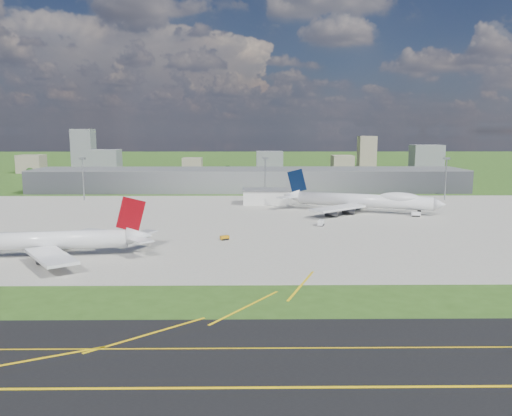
{
  "coord_description": "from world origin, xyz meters",
  "views": [
    {
      "loc": [
        1.1,
        -186.07,
        41.57
      ],
      "look_at": [
        3.45,
        25.18,
        9.0
      ],
      "focal_mm": 35.0,
      "sensor_mm": 36.0,
      "label": 1
    }
  ],
  "objects_px": {
    "airliner_red_twin": "(44,241)",
    "airliner_blue_quad": "(364,201)",
    "van_white_far": "(416,214)",
    "tug_yellow": "(225,238)",
    "van_white_near": "(321,223)"
  },
  "relations": [
    {
      "from": "airliner_red_twin",
      "to": "airliner_blue_quad",
      "type": "height_order",
      "value": "airliner_blue_quad"
    },
    {
      "from": "airliner_blue_quad",
      "to": "van_white_far",
      "type": "height_order",
      "value": "airliner_blue_quad"
    },
    {
      "from": "airliner_blue_quad",
      "to": "tug_yellow",
      "type": "relative_size",
      "value": 20.93
    },
    {
      "from": "airliner_red_twin",
      "to": "airliner_blue_quad",
      "type": "xyz_separation_m",
      "value": [
        127.17,
        91.84,
        0.7
      ]
    },
    {
      "from": "airliner_red_twin",
      "to": "van_white_near",
      "type": "bearing_deg",
      "value": -157.85
    },
    {
      "from": "van_white_near",
      "to": "airliner_red_twin",
      "type": "bearing_deg",
      "value": 137.47
    },
    {
      "from": "airliner_red_twin",
      "to": "van_white_far",
      "type": "relative_size",
      "value": 15.91
    },
    {
      "from": "tug_yellow",
      "to": "airliner_blue_quad",
      "type": "bearing_deg",
      "value": 16.68
    },
    {
      "from": "airliner_blue_quad",
      "to": "van_white_far",
      "type": "xyz_separation_m",
      "value": [
        22.72,
        -14.22,
        -4.87
      ]
    },
    {
      "from": "airliner_red_twin",
      "to": "tug_yellow",
      "type": "bearing_deg",
      "value": -163.04
    },
    {
      "from": "van_white_far",
      "to": "van_white_near",
      "type": "bearing_deg",
      "value": -148.18
    },
    {
      "from": "airliner_blue_quad",
      "to": "tug_yellow",
      "type": "xyz_separation_m",
      "value": [
        -68.56,
        -66.47,
        -5.15
      ]
    },
    {
      "from": "tug_yellow",
      "to": "van_white_near",
      "type": "relative_size",
      "value": 0.71
    },
    {
      "from": "tug_yellow",
      "to": "van_white_near",
      "type": "xyz_separation_m",
      "value": [
        41.36,
        29.12,
        0.39
      ]
    },
    {
      "from": "van_white_near",
      "to": "van_white_far",
      "type": "bearing_deg",
      "value": -46.26
    }
  ]
}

